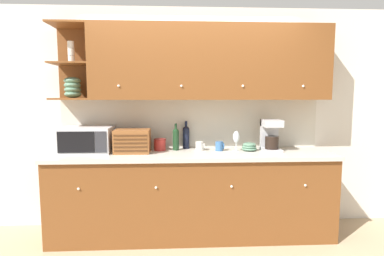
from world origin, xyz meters
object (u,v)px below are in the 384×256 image
Objects in this scene: bread_box at (132,141)px; microwave at (88,139)px; coffee_maker at (271,135)px; mug_blue_second at (200,146)px; second_wine_bottle at (186,136)px; wine_bottle at (176,138)px; mug at (219,146)px; bowl_stack_on_counter at (249,147)px; storage_canister at (160,145)px; wine_glass at (236,137)px.

microwave is at bearing 172.10° from bread_box.
coffee_maker is at bearing -1.26° from microwave.
microwave is 1.27m from mug_blue_second.
bread_box is 3.75× the size of mug_blue_second.
mug_blue_second is (1.26, 0.03, -0.09)m from microwave.
coffee_maker is (1.56, 0.03, 0.05)m from bread_box.
bread_box is 0.64m from second_wine_bottle.
second_wine_bottle reaches higher than bread_box.
wine_bottle is 0.16m from second_wine_bottle.
coffee_maker is (2.07, -0.05, 0.04)m from microwave.
bread_box is 1.56m from coffee_maker.
mug reaches higher than bowl_stack_on_counter.
coffee_maker is at bearing -4.35° from storage_canister.
bread_box is at bearing -177.98° from bowl_stack_on_counter.
wine_bottle is (0.48, 0.13, 0.01)m from bread_box.
microwave is at bearing -176.38° from storage_canister.
bread_box is at bearing -165.02° from wine_bottle.
microwave is 0.81m from storage_canister.
second_wine_bottle is 0.98m from coffee_maker.
second_wine_bottle is 3.13× the size of mug.
bowl_stack_on_counter is (1.82, -0.02, -0.10)m from microwave.
wine_glass reaches higher than storage_canister.
wine_glass reaches higher than mug_blue_second.
coffee_maker is at bearing -3.39° from mug.
microwave is 2.07m from coffee_maker.
bread_box is 1.07× the size of coffee_maker.
second_wine_bottle reaches higher than microwave.
wine_bottle reaches higher than mug.
mug is at bearing 173.84° from wine_glass.
second_wine_bottle is at bearing 18.95° from storage_canister.
mug is (0.50, -0.07, -0.09)m from wine_bottle.
coffee_maker is at bearing -2.06° from wine_glass.
mug_blue_second is 0.23m from mug.
mug_blue_second is at bearing -6.24° from wine_bottle.
microwave reaches higher than wine_glass.
storage_canister reaches higher than bowl_stack_on_counter.
mug_blue_second is (0.15, -0.13, -0.10)m from second_wine_bottle.
wine_bottle is 0.29m from mug_blue_second.
mug_blue_second is 0.97× the size of mug.
wine_bottle is 1.79× the size of bowl_stack_on_counter.
second_wine_bottle is 0.42m from mug.
microwave is 0.51m from bread_box.
wine_bottle reaches higher than mug_blue_second.
storage_canister is 0.61× the size of wine_glass.
mug_blue_second is 0.43m from wine_glass.
microwave is 1.67m from wine_glass.
wine_glass is (1.67, -0.03, 0.01)m from microwave.
mug_blue_second is at bearing 170.22° from mug.
mug_blue_second is at bearing -39.62° from second_wine_bottle.
wine_glass is 0.40m from coffee_maker.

